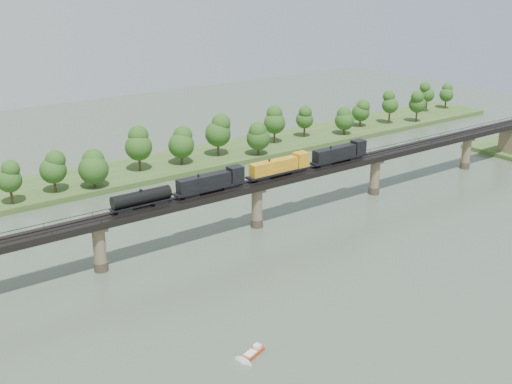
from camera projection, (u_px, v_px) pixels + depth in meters
ground at (342, 272)px, 132.50m from camera, size 400.00×400.00×0.00m
far_bank at (152, 168)px, 196.99m from camera, size 300.00×24.00×1.60m
bridge at (257, 206)px, 153.51m from camera, size 236.00×30.00×11.50m
bridge_superstructure at (257, 181)px, 151.38m from camera, size 220.00×4.90×0.75m
far_treeline at (132, 151)px, 186.33m from camera, size 289.06×17.54×13.60m
freight_train at (257, 172)px, 150.71m from camera, size 71.83×2.80×4.94m
motorboat at (253, 352)px, 104.46m from camera, size 4.75×2.97×1.25m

